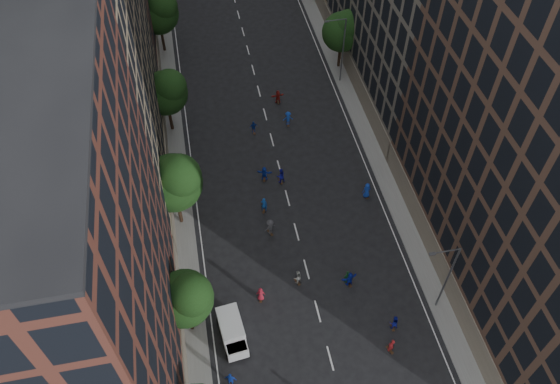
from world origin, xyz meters
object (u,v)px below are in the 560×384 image
Objects in this scene: streetlamp_far at (342,47)px; skater_2 at (394,323)px; cargo_van at (232,332)px; streetlamp_near at (446,275)px.

streetlamp_far reaches higher than skater_2.
cargo_van reaches higher than skater_2.
streetlamp_near reaches higher than cargo_van.
streetlamp_far is at bearing 90.00° from streetlamp_near.
cargo_van is 2.60× the size of skater_2.
streetlamp_near is 33.00m from streetlamp_far.
streetlamp_near is 18.61m from cargo_van.
streetlamp_near is 1.00× the size of streetlamp_far.
streetlamp_far reaches higher than cargo_van.
skater_2 is (13.88, -1.70, -0.34)m from cargo_van.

